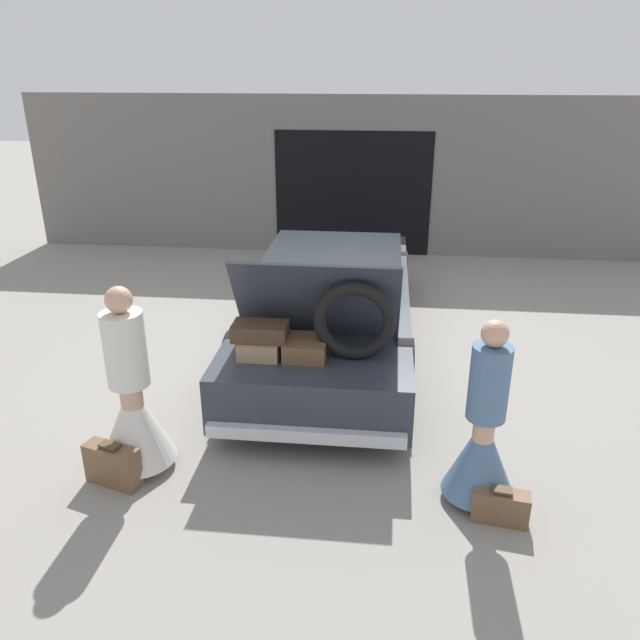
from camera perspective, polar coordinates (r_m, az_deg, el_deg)
name	(u,v)px	position (r m, az deg, el deg)	size (l,w,h in m)	color
ground_plane	(332,342)	(7.96, 1.09, -2.04)	(40.00, 40.00, 0.00)	gray
garage_wall_back	(353,177)	(11.49, 3.06, 12.92)	(12.00, 0.14, 2.80)	slate
car	(332,302)	(7.73, 1.11, 1.61)	(1.91, 5.17, 1.65)	#2D333D
person_left	(133,407)	(5.59, -16.75, -7.60)	(0.66, 0.66, 1.68)	tan
person_right	(482,440)	(5.16, 14.63, -10.53)	(0.58, 0.58, 1.58)	tan
suitcase_beside_left_person	(113,465)	(5.65, -18.42, -12.46)	(0.51, 0.31, 0.39)	brown
suitcase_beside_right_person	(500,506)	(5.22, 16.16, -16.03)	(0.45, 0.22, 0.30)	brown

